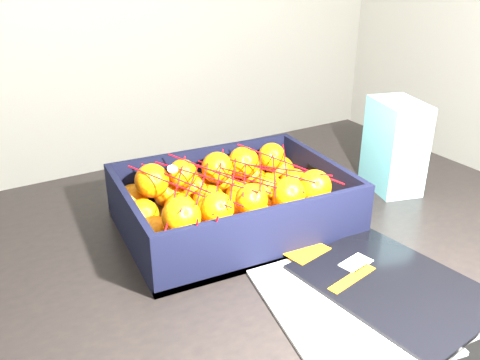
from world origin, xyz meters
name	(u,v)px	position (x,y,z in m)	size (l,w,h in m)	color
table	(253,262)	(-0.02, -0.19, 0.65)	(1.26, 0.90, 0.75)	black
magazine_stack	(370,295)	(0.03, -0.49, 0.76)	(0.34, 0.33, 0.02)	silver
produce_crate	(233,211)	(-0.06, -0.19, 0.78)	(0.41, 0.31, 0.11)	#8D5E41
clementine_heap	(232,199)	(-0.06, -0.19, 0.81)	(0.40, 0.29, 0.11)	#E16504
mesh_net	(232,177)	(-0.07, -0.20, 0.86)	(0.34, 0.27, 0.09)	red
retail_carton	(395,146)	(0.33, -0.18, 0.85)	(0.09, 0.13, 0.20)	white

